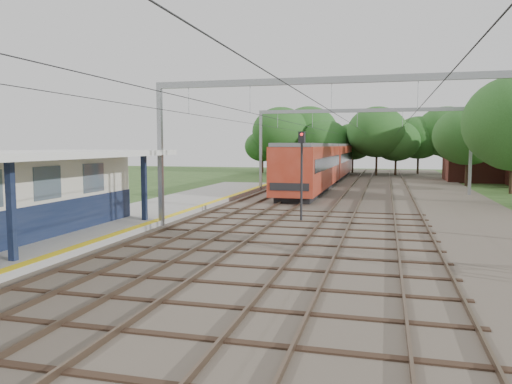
# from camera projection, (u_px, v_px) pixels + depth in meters

# --- Properties ---
(ground) EXTENTS (160.00, 160.00, 0.00)m
(ground) POSITION_uv_depth(u_px,v_px,m) (52.00, 376.00, 8.72)
(ground) COLOR #2D4C1E
(ground) RESTS_ON ground
(ballast_bed) EXTENTS (18.00, 90.00, 0.10)m
(ballast_bed) POSITION_uv_depth(u_px,v_px,m) (363.00, 199.00, 36.61)
(ballast_bed) COLOR #473D33
(ballast_bed) RESTS_ON ground
(platform) EXTENTS (5.00, 52.00, 0.35)m
(platform) POSITION_uv_depth(u_px,v_px,m) (105.00, 225.00, 24.07)
(platform) COLOR gray
(platform) RESTS_ON ground
(yellow_stripe) EXTENTS (0.45, 52.00, 0.01)m
(yellow_stripe) POSITION_uv_depth(u_px,v_px,m) (148.00, 223.00, 23.49)
(yellow_stripe) COLOR yellow
(yellow_stripe) RESTS_ON platform
(rail_tracks) EXTENTS (11.80, 88.00, 0.15)m
(rail_tracks) POSITION_uv_depth(u_px,v_px,m) (329.00, 197.00, 37.23)
(rail_tracks) COLOR brown
(rail_tracks) RESTS_ON ballast_bed
(catenary_system) EXTENTS (17.22, 88.00, 7.00)m
(catenary_system) POSITION_uv_depth(u_px,v_px,m) (351.00, 122.00, 31.70)
(catenary_system) COLOR gray
(catenary_system) RESTS_ON ground
(tree_band) EXTENTS (31.72, 30.88, 8.82)m
(tree_band) POSITION_uv_depth(u_px,v_px,m) (372.00, 138.00, 62.32)
(tree_band) COLOR #382619
(tree_band) RESTS_ON ground
(house_far) EXTENTS (8.00, 6.12, 8.66)m
(house_far) POSITION_uv_depth(u_px,v_px,m) (485.00, 152.00, 54.50)
(house_far) COLOR brown
(house_far) RESTS_ON ground
(train) EXTENTS (3.11, 38.66, 4.07)m
(train) POSITION_uv_depth(u_px,v_px,m) (325.00, 162.00, 51.07)
(train) COLOR black
(train) RESTS_ON ballast_bed
(signal_post) EXTENTS (0.36, 0.31, 4.72)m
(signal_post) POSITION_uv_depth(u_px,v_px,m) (302.00, 164.00, 25.75)
(signal_post) COLOR black
(signal_post) RESTS_ON ground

